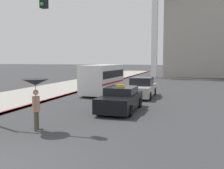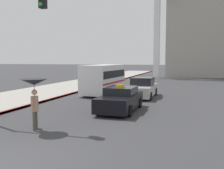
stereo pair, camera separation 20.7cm
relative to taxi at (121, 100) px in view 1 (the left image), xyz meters
The scene contains 7 objects.
ground_plane 8.47m from the taxi, 97.66° to the right, with size 300.00×300.00×0.00m, color #38383A.
taxi is the anchor object (origin of this frame).
sedan_red 5.85m from the taxi, 88.23° to the left, with size 1.91×4.51×1.53m.
ambulance_van 7.45m from the taxi, 116.12° to the left, with size 2.30×5.67×2.47m.
pedestrian_with_umbrella 5.60m from the taxi, 114.69° to the right, with size 1.13×1.13×2.13m.
traffic_light 7.19m from the taxi, 138.51° to the right, with size 4.02×0.38×6.20m.
monument_cross 30.40m from the taxi, 93.40° to the left, with size 8.61×0.90×19.57m.
Camera 1 is at (4.79, -5.91, 2.90)m, focal length 42.00 mm.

